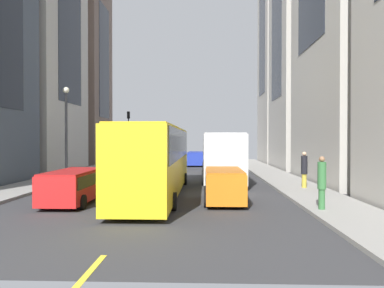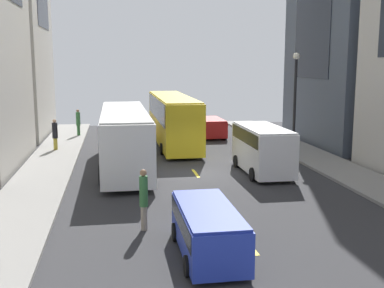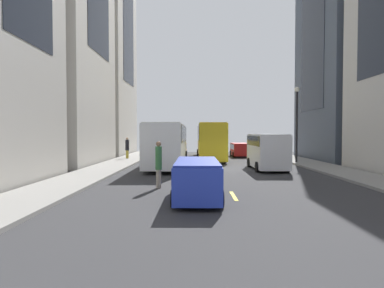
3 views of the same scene
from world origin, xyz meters
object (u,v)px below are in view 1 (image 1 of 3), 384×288
Objects in this scene: car_blue_0 at (196,158)px; streetcar_yellow at (157,155)px; traffic_light_near_corner at (129,127)px; pedestrian_waiting_curb at (322,181)px; car_red_2 at (73,184)px; delivery_van_white at (130,157)px; pedestrian_crossing_mid at (212,156)px; pedestrian_crossing_near at (304,169)px; city_bus_white at (221,152)px; pedestrian_walking_far at (145,154)px; car_orange_1 at (224,183)px.

streetcar_yellow is at bearing 85.95° from car_blue_0.
traffic_light_near_corner is at bearing -74.66° from streetcar_yellow.
streetcar_yellow is 6.39× the size of pedestrian_waiting_curb.
car_red_2 is 1.99× the size of pedestrian_waiting_curb.
car_red_2 is (-0.13, 13.27, -0.61)m from delivery_van_white.
streetcar_yellow is at bearing -142.14° from car_red_2.
pedestrian_crossing_mid is 13.30m from traffic_light_near_corner.
car_red_2 is 2.03× the size of pedestrian_crossing_near.
pedestrian_crossing_mid is (0.41, -10.76, -0.78)m from city_bus_white.
pedestrian_walking_far is at bearing -85.19° from delivery_van_white.
delivery_van_white is at bearing 102.67° from traffic_light_near_corner.
pedestrian_waiting_curb is (-7.22, 4.48, -0.84)m from streetcar_yellow.
pedestrian_crossing_mid is at bearing 112.02° from pedestrian_crossing_near.
traffic_light_near_corner reaches higher than pedestrian_crossing_mid.
pedestrian_crossing_mid is 1.02× the size of pedestrian_walking_far.
pedestrian_crossing_mid is 1.08× the size of pedestrian_crossing_near.
city_bus_white is 8.65m from streetcar_yellow.
streetcar_yellow is 11.16m from delivery_van_white.
car_blue_0 is at bearing -85.28° from car_orange_1.
streetcar_yellow is 6.04× the size of pedestrian_crossing_mid.
delivery_van_white is 1.28× the size of car_red_2.
car_orange_1 is 30.40m from traffic_light_near_corner.
car_red_2 is 1.93× the size of pedestrian_walking_far.
car_orange_1 is at bearing 147.24° from streetcar_yellow.
pedestrian_crossing_mid is 10.37m from pedestrian_walking_far.
pedestrian_crossing_mid is at bearing 144.38° from traffic_light_near_corner.
streetcar_yellow is 8.59m from pedestrian_crossing_near.
pedestrian_walking_far is 1.05× the size of pedestrian_crossing_near.
pedestrian_crossing_near is at bearing 138.86° from pedestrian_waiting_curb.
pedestrian_walking_far is (1.21, -14.38, -0.32)m from delivery_van_white.
delivery_van_white reaches higher than car_blue_0.
pedestrian_walking_far is at bearing 153.21° from traffic_light_near_corner.
pedestrian_waiting_curb is (-12.09, 29.39, 0.10)m from pedestrian_walking_far.
pedestrian_waiting_curb reaches higher than car_red_2.
delivery_van_white is at bearing -60.90° from car_orange_1.
city_bus_white is 5.70× the size of pedestrian_walking_far.
traffic_light_near_corner is at bearing 173.64° from pedestrian_waiting_curb.
streetcar_yellow is 3.21× the size of car_red_2.
streetcar_yellow is at bearing -161.22° from pedestrian_crossing_near.
car_blue_0 is at bearing -101.86° from car_red_2.
pedestrian_walking_far is at bearing 125.17° from pedestrian_crossing_near.
pedestrian_crossing_near is (-11.84, -4.74, 0.36)m from car_red_2.
pedestrian_crossing_near is (-11.97, 8.53, -0.25)m from delivery_van_white.
pedestrian_crossing_near is (-1.09, -6.48, -0.03)m from pedestrian_waiting_curb.
pedestrian_walking_far is 0.35× the size of traffic_light_near_corner.
streetcar_yellow is 18.87m from pedestrian_crossing_mid.
traffic_light_near_corner is (8.65, -4.87, 3.61)m from car_blue_0.
streetcar_yellow is 21.28m from car_blue_0.
car_blue_0 is (-5.15, -10.66, -0.59)m from delivery_van_white.
city_bus_white is 10.07m from car_orange_1.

